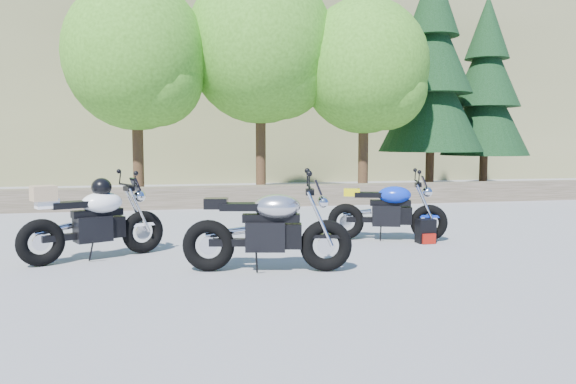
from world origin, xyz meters
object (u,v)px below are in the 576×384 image
object	(u,v)px
silver_bike	(268,230)
backpack	(426,232)
blue_bike	(388,211)
white_bike	(93,220)

from	to	relation	value
silver_bike	backpack	bearing A→B (deg)	38.53
silver_bike	blue_bike	xyz separation A→B (m)	(2.23, 1.73, -0.04)
white_bike	blue_bike	xyz separation A→B (m)	(4.40, 0.57, -0.07)
silver_bike	white_bike	distance (m)	2.46
white_bike	blue_bike	distance (m)	4.43
silver_bike	white_bike	xyz separation A→B (m)	(-2.17, 1.16, 0.03)
white_bike	backpack	world-z (taller)	white_bike
white_bike	backpack	xyz separation A→B (m)	(4.88, 0.22, -0.35)
white_bike	backpack	bearing A→B (deg)	-23.35
backpack	silver_bike	bearing A→B (deg)	-155.44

